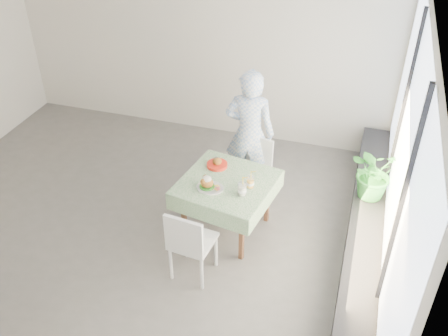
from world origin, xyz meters
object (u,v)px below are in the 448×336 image
(main_dish, at_px, (208,184))
(juice_cup_orange, at_px, (250,183))
(chair_far, at_px, (251,182))
(potted_plant, at_px, (375,172))
(chair_near, at_px, (193,254))
(cafe_table, at_px, (227,200))
(diner, at_px, (250,134))

(main_dish, distance_m, juice_cup_orange, 0.48)
(chair_far, relative_size, potted_plant, 1.32)
(potted_plant, bearing_deg, chair_far, 175.23)
(chair_far, bearing_deg, main_dish, -108.54)
(chair_far, relative_size, main_dish, 2.73)
(chair_far, distance_m, juice_cup_orange, 0.91)
(potted_plant, bearing_deg, chair_near, -142.21)
(cafe_table, xyz_separation_m, diner, (0.04, 0.90, 0.43))
(chair_far, height_order, diner, diner)
(chair_near, height_order, main_dish, chair_near)
(chair_near, distance_m, potted_plant, 2.33)
(chair_far, bearing_deg, chair_near, -100.26)
(chair_near, bearing_deg, cafe_table, 80.24)
(main_dish, bearing_deg, chair_far, 71.46)
(chair_far, xyz_separation_m, diner, (-0.10, 0.20, 0.62))
(cafe_table, height_order, main_dish, main_dish)
(diner, relative_size, main_dish, 5.54)
(juice_cup_orange, xyz_separation_m, potted_plant, (1.36, 0.59, 0.03))
(diner, relative_size, potted_plant, 2.67)
(chair_far, xyz_separation_m, juice_cup_orange, (0.16, -0.72, 0.53))
(cafe_table, relative_size, chair_far, 1.37)
(diner, bearing_deg, main_dish, 76.16)
(main_dish, xyz_separation_m, juice_cup_orange, (0.45, 0.17, 0.01))
(cafe_table, xyz_separation_m, chair_near, (-0.14, -0.82, -0.17))
(main_dish, relative_size, juice_cup_orange, 1.18)
(juice_cup_orange, bearing_deg, potted_plant, 23.50)
(chair_far, distance_m, main_dish, 1.07)
(diner, bearing_deg, chair_near, 80.64)
(main_dish, height_order, potted_plant, potted_plant)
(chair_near, height_order, diner, diner)
(cafe_table, bearing_deg, diner, 87.74)
(chair_near, height_order, juice_cup_orange, juice_cup_orange)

